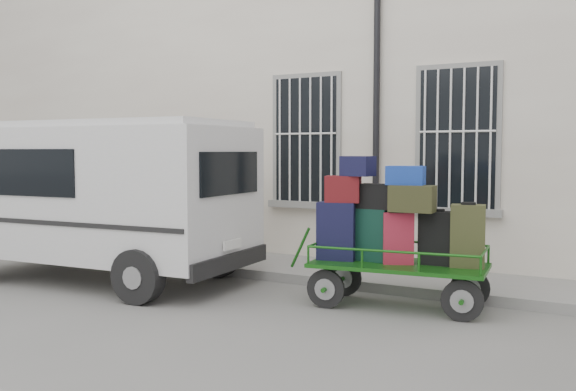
# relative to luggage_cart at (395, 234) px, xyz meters

# --- Properties ---
(ground) EXTENTS (80.00, 80.00, 0.00)m
(ground) POSITION_rel_luggage_cart_xyz_m (-2.08, -0.73, -0.97)
(ground) COLOR slate
(ground) RESTS_ON ground
(building) EXTENTS (24.00, 5.15, 6.00)m
(building) POSITION_rel_luggage_cart_xyz_m (-2.08, 4.77, 2.03)
(building) COLOR beige
(building) RESTS_ON ground
(sidewalk) EXTENTS (24.00, 1.70, 0.15)m
(sidewalk) POSITION_rel_luggage_cart_xyz_m (-2.08, 1.47, -0.89)
(sidewalk) COLOR gray
(sidewalk) RESTS_ON ground
(luggage_cart) EXTENTS (2.69, 1.27, 1.98)m
(luggage_cart) POSITION_rel_luggage_cart_xyz_m (0.00, 0.00, 0.00)
(luggage_cart) COLOR black
(luggage_cart) RESTS_ON ground
(van) EXTENTS (5.09, 2.52, 2.50)m
(van) POSITION_rel_luggage_cart_xyz_m (-4.72, -0.61, 0.46)
(van) COLOR silver
(van) RESTS_ON ground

